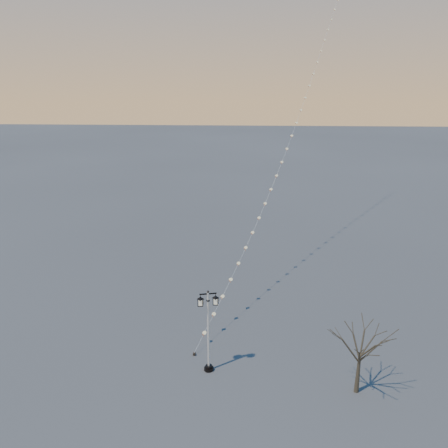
{
  "coord_description": "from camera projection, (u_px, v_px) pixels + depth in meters",
  "views": [
    {
      "loc": [
        2.13,
        -24.25,
        17.18
      ],
      "look_at": [
        0.38,
        6.97,
        7.33
      ],
      "focal_mm": 37.75,
      "sensor_mm": 36.0,
      "label": 1
    }
  ],
  "objects": [
    {
      "name": "street_lamp",
      "position": [
        208.0,
        327.0,
        27.9
      ],
      "size": [
        1.33,
        0.67,
        5.33
      ],
      "rotation": [
        0.0,
        0.0,
        0.23
      ],
      "color": "black",
      "rests_on": "ground"
    },
    {
      "name": "kite_train",
      "position": [
        288.0,
        122.0,
        43.64
      ],
      "size": [
        14.27,
        37.61,
        26.4
      ],
      "rotation": [
        0.0,
        0.0,
        0.16
      ],
      "color": "black",
      "rests_on": "ground"
    },
    {
      "name": "bare_tree",
      "position": [
        361.0,
        346.0,
        25.92
      ],
      "size": [
        2.58,
        2.58,
        4.29
      ],
      "rotation": [
        0.0,
        0.0,
        0.07
      ],
      "color": "#383022",
      "rests_on": "ground"
    },
    {
      "name": "ground",
      "position": [
        211.0,
        374.0,
        28.36
      ],
      "size": [
        300.0,
        300.0,
        0.0
      ],
      "primitive_type": "plane",
      "color": "#4B4B4B",
      "rests_on": "ground"
    }
  ]
}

